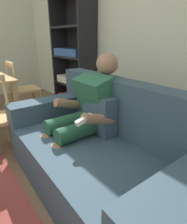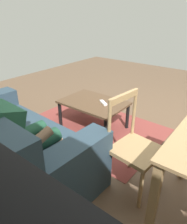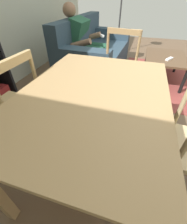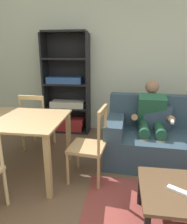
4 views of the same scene
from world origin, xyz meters
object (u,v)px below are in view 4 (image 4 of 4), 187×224
Objects in this scene: couch at (170,139)px; tv_remote at (178,190)px; person_lounging at (151,119)px; dining_chair_near_wall at (38,122)px; dining_chair_facing_couch at (90,146)px; dining_table at (13,126)px; bookshelf at (67,94)px.

couch is 1.37m from tv_remote.
person_lounging is 1.81m from dining_chair_near_wall.
dining_chair_facing_couch is (-0.82, -0.71, -0.15)m from person_lounging.
dining_chair_near_wall is (-0.00, 0.74, -0.19)m from dining_table.
dining_table is at bearing 100.90° from tv_remote.
person_lounging is 1.22× the size of dining_chair_facing_couch.
person_lounging is (-0.28, 0.07, 0.27)m from couch.
dining_chair_near_wall reaches higher than dining_table.
tv_remote is 2.81m from bookshelf.
couch is 0.98× the size of bookshelf.
dining_table is 1.01m from dining_chair_facing_couch.
dining_chair_near_wall is 1.24m from dining_chair_facing_couch.
bookshelf reaches higher than dining_chair_facing_couch.
couch is at bearing -13.85° from person_lounging.
person_lounging is at bearing 40.83° from dining_chair_facing_couch.
bookshelf is 0.95m from dining_chair_near_wall.
bookshelf is 1.63m from dining_table.
dining_chair_near_wall reaches higher than couch.
couch is 1.65× the size of person_lounging.
dining_chair_facing_couch reaches higher than dining_chair_near_wall.
dining_chair_near_wall is at bearing 142.93° from dining_chair_facing_couch.
couch is at bearing 21.86° from tv_remote.
dining_chair_facing_couch reaches higher than tv_remote.
tv_remote is at bearing -99.98° from couch.
couch is at bearing -2.97° from dining_chair_near_wall.
bookshelf reaches higher than couch.
bookshelf is at bearing 66.11° from tv_remote.
dining_table is at bearing -89.91° from dining_chair_near_wall.
dining_chair_facing_couch is at bearing 82.61° from tv_remote.
dining_chair_near_wall is at bearing 90.09° from dining_table.
tv_remote is 0.18× the size of dining_chair_near_wall.
person_lounging is at bearing -1.24° from dining_chair_near_wall.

